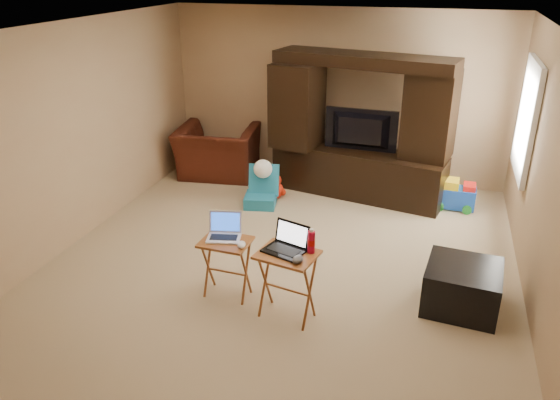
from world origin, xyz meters
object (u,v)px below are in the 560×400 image
(tray_table_left, at_px, (227,268))
(laptop_right, at_px, (284,240))
(recliner, at_px, (218,152))
(water_bottle, at_px, (311,242))
(child_rocker, at_px, (260,187))
(ottoman, at_px, (462,287))
(television, at_px, (360,131))
(plush_toy, at_px, (275,186))
(laptop_left, at_px, (223,228))
(entertainment_center, at_px, (360,128))
(tray_table_right, at_px, (287,285))
(mouse_right, at_px, (298,259))
(mouse_left, at_px, (241,245))
(push_toy, at_px, (455,194))

(tray_table_left, distance_m, laptop_right, 0.81)
(recliner, xyz_separation_m, water_bottle, (2.25, -3.17, 0.40))
(child_rocker, bearing_deg, ottoman, -44.26)
(television, bearing_deg, water_bottle, 93.25)
(television, relative_size, plush_toy, 2.80)
(laptop_left, bearing_deg, water_bottle, -20.57)
(child_rocker, bearing_deg, entertainment_center, 21.91)
(plush_toy, relative_size, tray_table_left, 0.59)
(ottoman, bearing_deg, tray_table_left, -168.38)
(plush_toy, height_order, tray_table_left, tray_table_left)
(recliner, height_order, laptop_right, laptop_right)
(child_rocker, distance_m, tray_table_right, 2.56)
(plush_toy, relative_size, ottoman, 0.53)
(plush_toy, relative_size, water_bottle, 1.73)
(plush_toy, distance_m, mouse_right, 3.01)
(child_rocker, relative_size, mouse_left, 4.45)
(tray_table_left, bearing_deg, tray_table_right, -12.14)
(tray_table_right, bearing_deg, entertainment_center, 98.52)
(push_toy, distance_m, water_bottle, 3.26)
(mouse_right, xyz_separation_m, water_bottle, (0.07, 0.20, 0.08))
(push_toy, distance_m, mouse_left, 3.54)
(water_bottle, bearing_deg, tray_table_right, -158.20)
(tray_table_right, bearing_deg, water_bottle, 32.97)
(recliner, relative_size, laptop_left, 3.69)
(push_toy, bearing_deg, laptop_right, -115.01)
(recliner, bearing_deg, entertainment_center, 169.34)
(push_toy, distance_m, ottoman, 2.39)
(tray_table_left, bearing_deg, child_rocker, 102.71)
(push_toy, xyz_separation_m, tray_table_right, (-1.48, -3.02, 0.13))
(plush_toy, distance_m, tray_table_left, 2.49)
(water_bottle, bearing_deg, plush_toy, 113.75)
(ottoman, relative_size, laptop_left, 2.14)
(child_rocker, relative_size, mouse_right, 4.02)
(plush_toy, bearing_deg, television, 21.29)
(television, relative_size, ottoman, 1.47)
(entertainment_center, xyz_separation_m, push_toy, (1.33, -0.09, -0.78))
(entertainment_center, distance_m, television, 0.06)
(plush_toy, distance_m, mouse_left, 2.62)
(mouse_right, bearing_deg, mouse_left, 159.57)
(child_rocker, height_order, tray_table_left, tray_table_left)
(child_rocker, bearing_deg, tray_table_left, -91.11)
(push_toy, bearing_deg, ottoman, -86.18)
(push_toy, relative_size, mouse_left, 4.45)
(plush_toy, bearing_deg, laptop_left, -84.53)
(child_rocker, height_order, laptop_left, laptop_left)
(recliner, bearing_deg, plush_toy, 144.57)
(plush_toy, bearing_deg, recliner, 151.60)
(recliner, distance_m, child_rocker, 1.36)
(television, height_order, recliner, television)
(television, distance_m, ottoman, 2.91)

